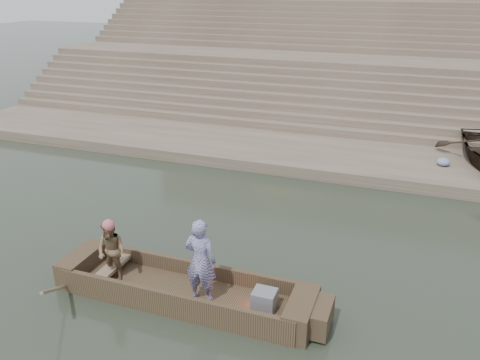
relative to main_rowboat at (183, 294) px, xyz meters
The scene contains 10 objects.
ground 1.83m from the main_rowboat, 56.49° to the left, with size 120.00×120.00×0.00m, color #263125.
lower_landing 9.58m from the main_rowboat, 83.95° to the left, with size 32.00×4.00×0.40m, color gray.
mid_landing 17.10m from the main_rowboat, 86.61° to the left, with size 32.00×3.00×2.80m, color gray.
upper_landing 24.17m from the main_rowboat, 87.59° to the left, with size 32.00×3.00×5.20m, color gray.
ghat_steps 18.82m from the main_rowboat, 86.91° to the left, with size 32.00×11.00×5.20m.
main_rowboat is the anchor object (origin of this frame).
rowboat_trim 0.29m from the main_rowboat, ahead, with size 6.04×2.63×2.04m.
standing_man 1.14m from the main_rowboat, 15.72° to the right, with size 0.66×0.43×1.81m, color navy.
rowing_man 1.81m from the main_rowboat, behind, with size 0.67×0.52×1.37m, color #2A804C.
television 1.81m from the main_rowboat, ahead, with size 0.46×0.42×0.40m.
Camera 1 is at (3.13, -9.34, 6.31)m, focal length 36.82 mm.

